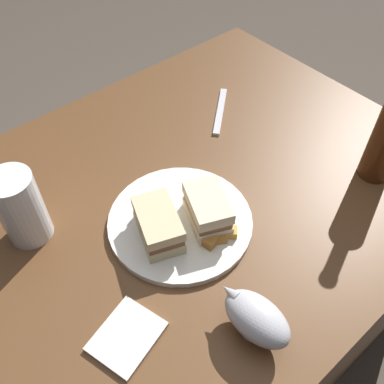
{
  "coord_description": "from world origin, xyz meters",
  "views": [
    {
      "loc": [
        -0.42,
        -0.46,
        1.39
      ],
      "look_at": [
        -0.05,
        -0.03,
        0.74
      ],
      "focal_mm": 40.03,
      "sensor_mm": 36.0,
      "label": 1
    }
  ],
  "objects_px": {
    "gravy_boat": "(256,318)",
    "fork": "(220,111)",
    "sandwich_half_right": "(208,209)",
    "napkin": "(127,336)",
    "plate": "(180,222)",
    "sandwich_half_left": "(158,225)",
    "pint_glass": "(22,211)"
  },
  "relations": [
    {
      "from": "sandwich_half_right",
      "to": "pint_glass",
      "type": "xyz_separation_m",
      "value": [
        -0.27,
        0.21,
        0.02
      ]
    },
    {
      "from": "sandwich_half_right",
      "to": "gravy_boat",
      "type": "height_order",
      "value": "sandwich_half_right"
    },
    {
      "from": "sandwich_half_right",
      "to": "napkin",
      "type": "bearing_deg",
      "value": -161.03
    },
    {
      "from": "plate",
      "to": "fork",
      "type": "xyz_separation_m",
      "value": [
        0.3,
        0.21,
        -0.0
      ]
    },
    {
      "from": "gravy_boat",
      "to": "napkin",
      "type": "bearing_deg",
      "value": 143.24
    },
    {
      "from": "gravy_boat",
      "to": "fork",
      "type": "height_order",
      "value": "gravy_boat"
    },
    {
      "from": "plate",
      "to": "fork",
      "type": "height_order",
      "value": "plate"
    },
    {
      "from": "gravy_boat",
      "to": "fork",
      "type": "bearing_deg",
      "value": 52.6
    },
    {
      "from": "sandwich_half_right",
      "to": "napkin",
      "type": "relative_size",
      "value": 1.14
    },
    {
      "from": "pint_glass",
      "to": "gravy_boat",
      "type": "bearing_deg",
      "value": -65.85
    },
    {
      "from": "pint_glass",
      "to": "sandwich_half_right",
      "type": "bearing_deg",
      "value": -37.15
    },
    {
      "from": "plate",
      "to": "gravy_boat",
      "type": "distance_m",
      "value": 0.25
    },
    {
      "from": "sandwich_half_left",
      "to": "fork",
      "type": "xyz_separation_m",
      "value": [
        0.35,
        0.21,
        -0.04
      ]
    },
    {
      "from": "sandwich_half_right",
      "to": "fork",
      "type": "height_order",
      "value": "sandwich_half_right"
    },
    {
      "from": "sandwich_half_right",
      "to": "gravy_boat",
      "type": "xyz_separation_m",
      "value": [
        -0.09,
        -0.21,
        -0.0
      ]
    },
    {
      "from": "fork",
      "to": "gravy_boat",
      "type": "bearing_deg",
      "value": 11.84
    },
    {
      "from": "sandwich_half_left",
      "to": "napkin",
      "type": "relative_size",
      "value": 1.2
    },
    {
      "from": "pint_glass",
      "to": "napkin",
      "type": "bearing_deg",
      "value": -85.92
    },
    {
      "from": "pint_glass",
      "to": "gravy_boat",
      "type": "distance_m",
      "value": 0.46
    },
    {
      "from": "fork",
      "to": "sandwich_half_right",
      "type": "bearing_deg",
      "value": 2.11
    },
    {
      "from": "sandwich_half_left",
      "to": "sandwich_half_right",
      "type": "bearing_deg",
      "value": -20.29
    },
    {
      "from": "pint_glass",
      "to": "fork",
      "type": "xyz_separation_m",
      "value": [
        0.53,
        0.04,
        -0.06
      ]
    },
    {
      "from": "plate",
      "to": "napkin",
      "type": "xyz_separation_m",
      "value": [
        -0.21,
        -0.12,
        -0.0
      ]
    },
    {
      "from": "fork",
      "to": "plate",
      "type": "bearing_deg",
      "value": -6.23
    },
    {
      "from": "gravy_boat",
      "to": "napkin",
      "type": "xyz_separation_m",
      "value": [
        -0.17,
        0.12,
        -0.04
      ]
    },
    {
      "from": "plate",
      "to": "napkin",
      "type": "distance_m",
      "value": 0.25
    },
    {
      "from": "sandwich_half_left",
      "to": "napkin",
      "type": "height_order",
      "value": "sandwich_half_left"
    },
    {
      "from": "sandwich_half_right",
      "to": "plate",
      "type": "bearing_deg",
      "value": 137.48
    },
    {
      "from": "gravy_boat",
      "to": "plate",
      "type": "bearing_deg",
      "value": 79.3
    },
    {
      "from": "sandwich_half_right",
      "to": "napkin",
      "type": "xyz_separation_m",
      "value": [
        -0.25,
        -0.09,
        -0.04
      ]
    },
    {
      "from": "napkin",
      "to": "plate",
      "type": "bearing_deg",
      "value": 29.89
    },
    {
      "from": "sandwich_half_left",
      "to": "gravy_boat",
      "type": "height_order",
      "value": "sandwich_half_left"
    }
  ]
}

